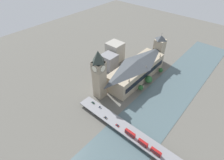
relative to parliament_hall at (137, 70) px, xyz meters
name	(u,v)px	position (x,y,z in m)	size (l,w,h in m)	color
ground_plane	(143,86)	(-17.81, 8.00, -15.08)	(600.00, 600.00, 0.00)	#605E56
river_water	(165,98)	(-50.60, 8.00, -14.93)	(53.58, 360.00, 0.30)	#4C6066
parliament_hall	(137,70)	(0.00, 0.00, 0.00)	(30.09, 95.69, 30.37)	tan
clock_tower	(99,74)	(13.70, 57.98, 19.30)	(13.49, 13.49, 64.01)	tan
victoria_tower	(159,49)	(0.06, -58.98, 6.95)	(14.26, 14.26, 48.07)	tan
road_bridge	(132,133)	(-50.60, 79.45, -10.85)	(139.16, 14.66, 5.24)	slate
double_decker_bus_lead	(130,133)	(-50.60, 82.59, -7.08)	(11.48, 2.64, 5.05)	red
double_decker_bus_mid	(156,152)	(-79.11, 82.70, -7.25)	(10.45, 2.58, 4.70)	red
double_decker_bus_rear	(143,143)	(-65.67, 82.99, -7.26)	(10.16, 2.61, 4.67)	red
car_northbound_mid	(117,125)	(-34.63, 82.48, -9.19)	(4.14, 1.79, 1.33)	maroon
car_northbound_tail	(93,103)	(6.99, 76.74, -9.11)	(4.24, 1.75, 1.49)	#2D5638
car_southbound_lead	(105,117)	(-18.65, 83.14, -9.11)	(4.04, 1.85, 1.50)	slate
car_southbound_mid	(100,107)	(-3.74, 76.48, -9.16)	(3.98, 1.85, 1.35)	silver
city_block_west	(115,52)	(53.66, -17.44, 0.03)	(23.27, 21.99, 30.22)	#A39E93
city_block_center	(109,62)	(45.32, 5.82, -3.55)	(20.97, 19.70, 23.08)	gray
tree_embankment_near	(141,88)	(-19.94, 18.36, -9.08)	(6.91, 6.91, 9.48)	brown
tree_embankment_mid	(149,79)	(-18.98, -2.30, -8.62)	(9.95, 9.95, 11.45)	brown
tree_embankment_far	(161,70)	(-20.11, -33.42, -9.63)	(6.53, 6.53, 8.74)	brown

